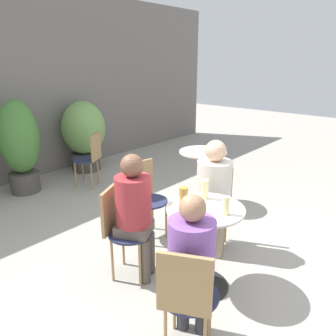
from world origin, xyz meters
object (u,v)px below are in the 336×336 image
bistro_chair_2 (187,294)px  potted_plant_2 (84,132)px  bistro_chair_4 (145,192)px  beer_glass_2 (226,205)px  bistro_chair_0 (215,199)px  bistro_chair_3 (91,155)px  cafe_table_far (202,170)px  beer_glass_1 (184,199)px  cafe_table_near (204,234)px  beer_glass_0 (205,189)px  seated_person_2 (192,258)px  potted_plant_1 (19,143)px  seated_person_1 (135,207)px  seated_person_0 (214,188)px  bistro_chair_1 (120,224)px

bistro_chair_2 → potted_plant_2: bearing=-53.7°
bistro_chair_4 → beer_glass_2: 1.29m
bistro_chair_0 → bistro_chair_3: same height
cafe_table_far → beer_glass_1: 1.82m
cafe_table_near → bistro_chair_3: bistro_chair_3 is taller
beer_glass_1 → potted_plant_2: potted_plant_2 is taller
cafe_table_far → beer_glass_0: 1.56m
bistro_chair_3 → seated_person_2: bearing=34.0°
beer_glass_2 → potted_plant_1: 3.46m
cafe_table_near → potted_plant_2: bearing=69.9°
beer_glass_1 → beer_glass_2: (0.16, -0.29, -0.02)m
cafe_table_near → seated_person_2: 0.63m
bistro_chair_0 → bistro_chair_3: (0.16, 2.34, 0.00)m
potted_plant_1 → potted_plant_2: 1.23m
cafe_table_near → potted_plant_1: potted_plant_1 is taller
seated_person_1 → seated_person_0: bearing=-45.1°
cafe_table_far → seated_person_0: seated_person_0 is taller
bistro_chair_2 → bistro_chair_3: bearing=-53.1°
beer_glass_2 → potted_plant_2: (1.26, 3.62, -0.15)m
seated_person_2 → beer_glass_0: 0.81m
bistro_chair_1 → seated_person_0: 0.98m
potted_plant_1 → potted_plant_2: potted_plant_1 is taller
cafe_table_far → potted_plant_1: bearing=120.7°
bistro_chair_4 → potted_plant_2: bearing=79.6°
bistro_chair_1 → beer_glass_1: beer_glass_1 is taller
cafe_table_far → beer_glass_2: (-1.39, -1.19, 0.33)m
bistro_chair_4 → beer_glass_1: 1.09m
potted_plant_2 → bistro_chair_2: bearing=-117.1°
potted_plant_2 → cafe_table_near: bearing=-110.1°
bistro_chair_1 → seated_person_1: 0.23m
bistro_chair_3 → seated_person_2: size_ratio=0.75×
cafe_table_far → beer_glass_2: 1.85m
bistro_chair_0 → potted_plant_1: 3.01m
seated_person_1 → seated_person_2: bearing=-135.0°
cafe_table_near → seated_person_1: size_ratio=0.65×
seated_person_2 → beer_glass_2: bearing=-107.7°
seated_person_1 → beer_glass_0: (0.42, -0.43, 0.15)m
bistro_chair_2 → seated_person_0: bearing=-90.0°
seated_person_1 → seated_person_2: (-0.27, -0.81, -0.02)m
bistro_chair_0 → beer_glass_1: (-0.82, -0.23, 0.34)m
cafe_table_far → seated_person_1: seated_person_1 is taller
bistro_chair_1 → seated_person_2: bearing=-129.0°
cafe_table_far → bistro_chair_2: bistro_chair_2 is taller
bistro_chair_3 → seated_person_2: seated_person_2 is taller
beer_glass_1 → cafe_table_far: bearing=30.2°
cafe_table_far → potted_plant_1: potted_plant_1 is taller
cafe_table_near → bistro_chair_2: bistro_chair_2 is taller
seated_person_0 → potted_plant_2: size_ratio=0.96×
beer_glass_2 → beer_glass_1: bearing=118.6°
potted_plant_1 → cafe_table_far: bearing=-59.3°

